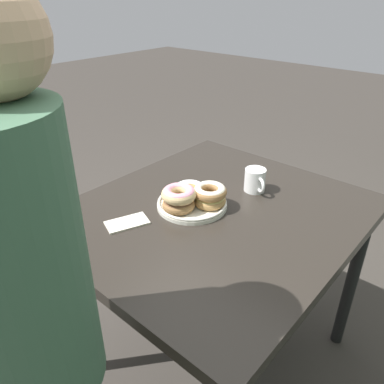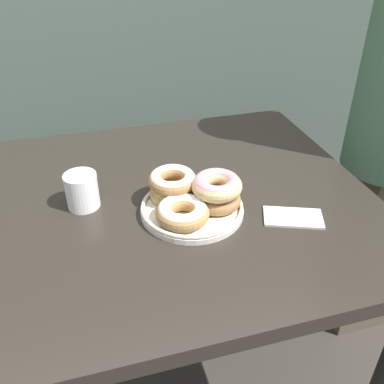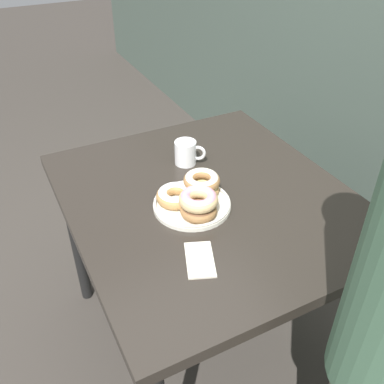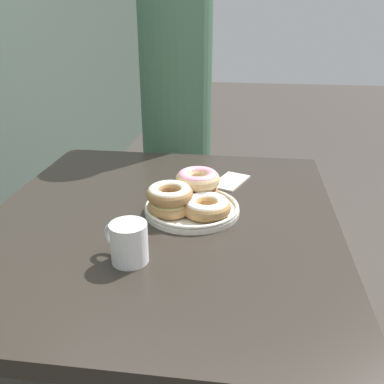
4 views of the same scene
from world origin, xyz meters
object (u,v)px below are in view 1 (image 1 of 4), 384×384
donut_plate (192,197)px  coffee_mug (255,180)px  napkin (127,223)px  person_figure (28,361)px  dining_table (214,229)px

donut_plate → coffee_mug: size_ratio=2.48×
donut_plate → napkin: (0.23, -0.10, -0.04)m
donut_plate → person_figure: size_ratio=0.18×
napkin → dining_table: bearing=147.1°
dining_table → person_figure: (0.75, 0.08, 0.09)m
donut_plate → coffee_mug: (-0.26, 0.10, 0.00)m
donut_plate → person_figure: bearing=12.4°
dining_table → coffee_mug: 0.25m
coffee_mug → napkin: size_ratio=0.68×
dining_table → coffee_mug: (-0.22, 0.03, 0.13)m
coffee_mug → napkin: 0.52m
coffee_mug → napkin: coffee_mug is taller
donut_plate → person_figure: 0.73m
dining_table → person_figure: bearing=6.3°
donut_plate → napkin: bearing=-23.0°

